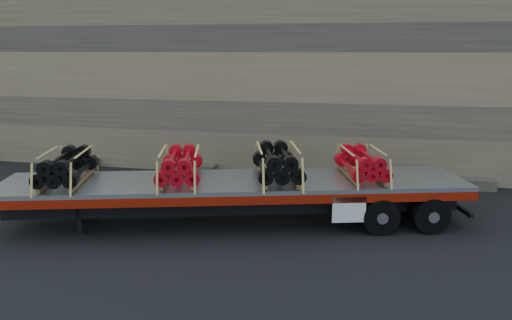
# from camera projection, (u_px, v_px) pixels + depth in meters

# --- Properties ---
(ground) EXTENTS (120.00, 120.00, 0.00)m
(ground) POSITION_uv_depth(u_px,v_px,m) (249.00, 219.00, 14.19)
(ground) COLOR black
(ground) RESTS_ON ground
(rock_wall) EXTENTS (44.00, 3.00, 7.00)m
(rock_wall) POSITION_uv_depth(u_px,v_px,m) (285.00, 81.00, 19.63)
(rock_wall) COLOR #7A6B54
(rock_wall) RESTS_ON ground
(trailer) EXTENTS (12.71, 5.77, 1.25)m
(trailer) POSITION_uv_depth(u_px,v_px,m) (235.00, 202.00, 13.69)
(trailer) COLOR #A0A2A7
(trailer) RESTS_ON ground
(bundle_front) EXTENTS (1.70, 2.48, 0.80)m
(bundle_front) POSITION_uv_depth(u_px,v_px,m) (67.00, 168.00, 13.18)
(bundle_front) COLOR black
(bundle_front) RESTS_ON trailer
(bundle_midfront) EXTENTS (1.69, 2.46, 0.79)m
(bundle_midfront) POSITION_uv_depth(u_px,v_px,m) (180.00, 166.00, 13.37)
(bundle_midfront) COLOR red
(bundle_midfront) RESTS_ON trailer
(bundle_midrear) EXTENTS (1.81, 2.63, 0.85)m
(bundle_midrear) POSITION_uv_depth(u_px,v_px,m) (277.00, 164.00, 13.54)
(bundle_midrear) COLOR black
(bundle_midrear) RESTS_ON trailer
(bundle_rear) EXTENTS (1.60, 2.32, 0.75)m
(bundle_rear) POSITION_uv_depth(u_px,v_px,m) (362.00, 164.00, 13.70)
(bundle_rear) COLOR red
(bundle_rear) RESTS_ON trailer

